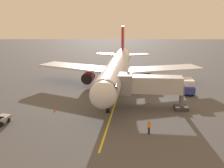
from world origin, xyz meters
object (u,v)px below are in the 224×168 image
Objects in this scene: airplane at (117,69)px; jet_bridge at (145,85)px; safety_cone_nose_left at (55,108)px; belt_loader_near_nose at (1,119)px; ground_crew_marshaller at (149,127)px; box_truck_portside at (188,86)px; safety_cone_nose_right at (149,102)px.

jet_bridge is (-4.12, 11.80, -0.24)m from airplane.
safety_cone_nose_left is at bearing 52.38° from airplane.
belt_loader_near_nose is (15.71, 18.19, -3.29)m from airplane.
airplane reaches higher than ground_crew_marshaller.
safety_cone_nose_left is (13.69, 0.63, -3.49)m from jet_bridge.
jet_bridge is 6.73× the size of ground_crew_marshaller.
safety_cone_nose_left is at bearing -136.80° from belt_loader_near_nose.
belt_loader_near_nose is 1.00× the size of box_truck_portside.
belt_loader_near_nose is at bearing -9.19° from ground_crew_marshaller.
jet_bridge is at bearing -92.64° from ground_crew_marshaller.
ground_crew_marshaller reaches higher than safety_cone_nose_right.
ground_crew_marshaller is 15.97m from safety_cone_nose_left.
belt_loader_near_nose is at bearing 43.20° from safety_cone_nose_left.
safety_cone_nose_left is 14.93m from safety_cone_nose_right.
safety_cone_nose_right is at bearing 38.26° from box_truck_portside.
jet_bridge is 21.05m from belt_loader_near_nose.
airplane is 23.59× the size of ground_crew_marshaller.
ground_crew_marshaller is at bearing 83.14° from safety_cone_nose_right.
airplane is 73.35× the size of safety_cone_nose_left.
ground_crew_marshaller is 3.11× the size of safety_cone_nose_left.
airplane reaches higher than safety_cone_nose_right.
box_truck_portside is at bearing -152.68° from belt_loader_near_nose.
safety_cone_nose_left is (22.64, 9.11, -1.11)m from box_truck_portside.
safety_cone_nose_left is 1.00× the size of safety_cone_nose_right.
box_truck_portside reaches higher than belt_loader_near_nose.
safety_cone_nose_right is at bearing -96.86° from ground_crew_marshaller.
belt_loader_near_nose reaches higher than safety_cone_nose_left.
belt_loader_near_nose reaches higher than safety_cone_nose_right.
airplane is 12.50m from jet_bridge.
jet_bridge is 4.23m from safety_cone_nose_right.
airplane reaches higher than jet_bridge.
airplane is 8.53× the size of belt_loader_near_nose.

